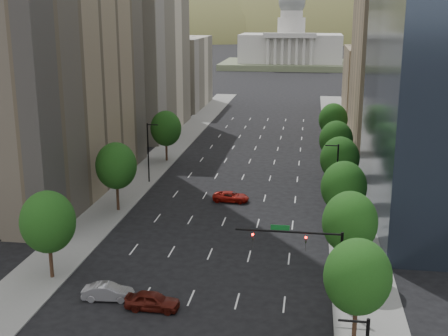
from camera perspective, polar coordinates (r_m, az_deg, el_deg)
The scene contains 23 objects.
sidewalk_left at distance 85.24m, azimuth -9.38°, elevation -2.23°, with size 6.00×200.00×0.15m, color slate.
sidewalk_right at distance 81.50m, azimuth 11.90°, elevation -3.16°, with size 6.00×200.00×0.15m, color slate.
midrise_cream_left at distance 125.62m, azimuth -7.91°, elevation 11.43°, with size 14.00×30.00×35.00m, color beige.
filler_left at distance 158.16m, azimuth -4.44°, elevation 9.14°, with size 14.00×26.00×18.00m, color beige.
parking_tan_right at distance 118.77m, azimuth 15.89°, elevation 9.60°, with size 14.00×30.00×30.00m, color #8C7759.
filler_right at distance 152.10m, azimuth 14.19°, elevation 8.12°, with size 14.00×26.00×16.00m, color #8C7759.
tree_right_0 at distance 46.89m, azimuth 12.70°, elevation -10.15°, with size 5.20×5.20×8.39m.
tree_right_1 at distance 56.91m, azimuth 11.98°, elevation -5.14°, with size 5.20×5.20×8.75m.
tree_right_2 at distance 68.34m, azimuth 11.43°, elevation -1.82°, with size 5.20×5.20×8.61m.
tree_right_3 at distance 79.83m, azimuth 11.05°, elevation 0.85°, with size 5.20×5.20×8.89m.
tree_right_4 at distance 93.55m, azimuth 10.70°, elevation 2.67°, with size 5.20×5.20×8.46m.
tree_right_5 at distance 109.19m, azimuth 10.43°, elevation 4.58°, with size 5.20×5.20×8.75m.
tree_left_0 at distance 58.22m, azimuth -16.54°, elevation -4.98°, with size 5.20×5.20×8.75m.
tree_left_1 at distance 75.88m, azimuth -10.31°, elevation 0.20°, with size 5.20×5.20×8.97m.
tree_left_2 at distance 100.27m, azimuth -5.59°, elevation 3.80°, with size 5.20×5.20×8.68m.
streetlight_rn at distance 75.24m, azimuth 10.73°, elevation -0.83°, with size 1.70×0.20×9.00m.
streetlight_ln at distance 88.02m, azimuth -7.25°, elevation 1.62°, with size 1.70×0.20×9.00m.
traffic_signal at distance 51.39m, azimuth 8.42°, elevation -7.90°, with size 9.12×0.40×7.38m.
capitol at distance 267.80m, azimuth 6.42°, elevation 11.39°, with size 60.00×40.00×35.20m.
foothills at distance 620.47m, azimuth 10.82°, elevation 8.93°, with size 720.00×413.00×263.00m.
car_maroon at distance 52.58m, azimuth -6.89°, elevation -12.54°, with size 1.91×4.75×1.62m, color #47120B.
car_silver at distance 54.81m, azimuth -11.07°, elevation -11.60°, with size 1.57×4.51×1.48m, color gray.
car_red_far at distance 79.81m, azimuth 0.67°, elevation -2.76°, with size 2.24×4.86×1.35m, color #96110A.
Camera 1 is at (10.04, -17.40, 25.02)m, focal length 47.64 mm.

